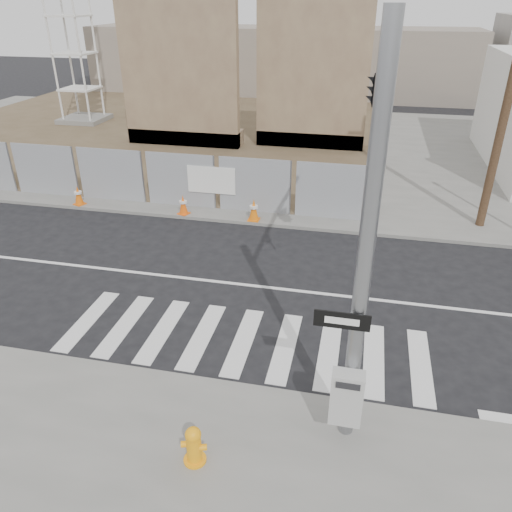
% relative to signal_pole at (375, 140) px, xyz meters
% --- Properties ---
extents(ground, '(100.00, 100.00, 0.00)m').
position_rel_signal_pole_xyz_m(ground, '(-2.49, 2.05, -4.78)').
color(ground, black).
rests_on(ground, ground).
extents(sidewalk_far, '(50.00, 20.00, 0.12)m').
position_rel_signal_pole_xyz_m(sidewalk_far, '(-2.49, 16.05, -4.72)').
color(sidewalk_far, slate).
rests_on(sidewalk_far, ground).
extents(signal_pole, '(0.96, 5.87, 7.00)m').
position_rel_signal_pole_xyz_m(signal_pole, '(0.00, 0.00, 0.00)').
color(signal_pole, gray).
rests_on(signal_pole, sidewalk_near).
extents(chain_link_fence, '(24.60, 0.04, 2.00)m').
position_rel_signal_pole_xyz_m(chain_link_fence, '(-12.49, 7.05, -3.66)').
color(chain_link_fence, gray).
rests_on(chain_link_fence, sidewalk_far).
extents(concrete_wall_left, '(6.00, 1.30, 8.00)m').
position_rel_signal_pole_xyz_m(concrete_wall_left, '(-9.49, 15.13, -1.40)').
color(concrete_wall_left, brown).
rests_on(concrete_wall_left, sidewalk_far).
extents(concrete_wall_right, '(5.50, 1.30, 8.00)m').
position_rel_signal_pole_xyz_m(concrete_wall_right, '(-2.99, 16.13, -1.40)').
color(concrete_wall_right, brown).
rests_on(concrete_wall_right, sidewalk_far).
extents(fire_hydrant, '(0.49, 0.49, 0.75)m').
position_rel_signal_pole_xyz_m(fire_hydrant, '(-2.48, -4.00, -4.29)').
color(fire_hydrant, '#FB9F0D').
rests_on(fire_hydrant, sidewalk_near).
extents(traffic_cone_b, '(0.50, 0.50, 0.74)m').
position_rel_signal_pole_xyz_m(traffic_cone_b, '(-10.55, 6.29, -4.30)').
color(traffic_cone_b, orange).
rests_on(traffic_cone_b, sidewalk_far).
extents(traffic_cone_c, '(0.47, 0.47, 0.71)m').
position_rel_signal_pole_xyz_m(traffic_cone_c, '(-6.36, 6.27, -4.31)').
color(traffic_cone_c, '#F85B0D').
rests_on(traffic_cone_c, sidewalk_far).
extents(traffic_cone_d, '(0.40, 0.40, 0.77)m').
position_rel_signal_pole_xyz_m(traffic_cone_d, '(-3.75, 6.27, -4.28)').
color(traffic_cone_d, orange).
rests_on(traffic_cone_d, sidewalk_far).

